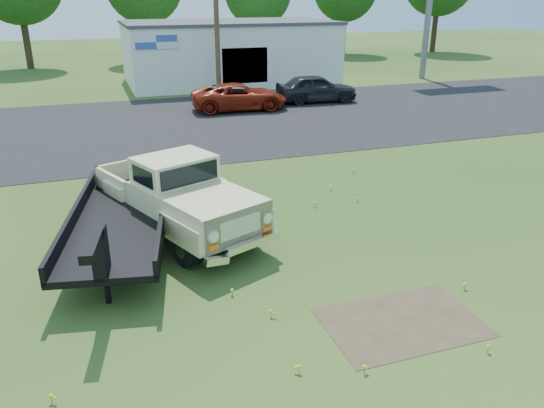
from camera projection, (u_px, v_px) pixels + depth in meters
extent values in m
plane|color=#244215|center=(277.00, 265.00, 12.41)|extent=(140.00, 140.00, 0.00)
cube|color=black|center=(173.00, 125.00, 25.58)|extent=(90.00, 14.00, 0.02)
cube|color=#483726|center=(402.00, 322.00, 10.23)|extent=(3.00, 2.00, 0.01)
cube|color=#483726|center=(168.00, 219.00, 14.87)|extent=(2.20, 1.60, 0.01)
cube|color=white|center=(229.00, 53.00, 37.19)|extent=(14.00, 8.00, 4.00)
cube|color=#3F3F44|center=(228.00, 22.00, 36.43)|extent=(14.20, 8.20, 0.20)
cube|color=black|center=(245.00, 66.00, 33.87)|extent=(3.00, 0.10, 2.20)
cube|color=silver|center=(156.00, 42.00, 31.52)|extent=(2.50, 0.08, 0.80)
cylinder|color=slate|center=(427.00, 22.00, 38.06)|extent=(0.44, 0.44, 8.00)
cylinder|color=#42301F|center=(216.00, 19.00, 31.27)|extent=(0.30, 0.30, 9.00)
cylinder|color=#362618|center=(27.00, 44.00, 43.93)|extent=(0.56, 0.56, 3.96)
cylinder|color=#362618|center=(148.00, 41.00, 47.87)|extent=(0.56, 0.56, 3.78)
cylinder|color=#362618|center=(258.00, 41.00, 49.65)|extent=(0.56, 0.56, 3.42)
cylinder|color=#362618|center=(343.00, 36.00, 54.85)|extent=(0.56, 0.56, 3.60)
cylinder|color=#362618|center=(434.00, 32.00, 56.46)|extent=(0.56, 0.56, 4.14)
imported|color=maroon|center=(239.00, 97.00, 28.51)|extent=(5.25, 2.69, 1.42)
imported|color=black|center=(316.00, 89.00, 30.54)|extent=(4.80, 2.27, 1.59)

